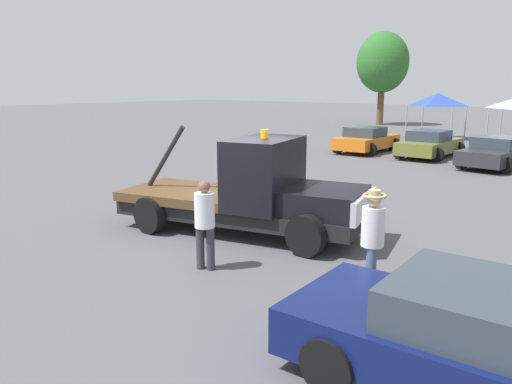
% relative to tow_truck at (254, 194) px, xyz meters
% --- Properties ---
extents(ground_plane, '(160.00, 160.00, 0.00)m').
position_rel_tow_truck_xyz_m(ground_plane, '(-0.36, -0.09, -0.97)').
color(ground_plane, '#545459').
extents(tow_truck, '(6.28, 3.35, 2.51)m').
position_rel_tow_truck_xyz_m(tow_truck, '(0.00, 0.00, 0.00)').
color(tow_truck, black).
rests_on(tow_truck, ground).
extents(foreground_car, '(5.13, 2.22, 1.34)m').
position_rel_tow_truck_xyz_m(foreground_car, '(6.24, -3.38, -0.31)').
color(foreground_car, '#0F194C').
rests_on(foreground_car, ground).
extents(person_near_truck, '(0.40, 0.40, 1.80)m').
position_rel_tow_truck_xyz_m(person_near_truck, '(3.73, -1.48, 0.09)').
color(person_near_truck, '#475B84').
rests_on(person_near_truck, ground).
extents(person_at_hood, '(0.39, 0.39, 1.73)m').
position_rel_tow_truck_xyz_m(person_at_hood, '(0.74, -2.41, 0.03)').
color(person_at_hood, '#38383D').
rests_on(person_at_hood, ground).
extents(parked_car_orange, '(2.52, 4.24, 1.34)m').
position_rel_tow_truck_xyz_m(parked_car_orange, '(-4.64, 15.28, -0.32)').
color(parked_car_orange, orange).
rests_on(parked_car_orange, ground).
extents(parked_car_olive, '(2.49, 4.47, 1.34)m').
position_rel_tow_truck_xyz_m(parked_car_olive, '(-1.32, 15.43, -0.32)').
color(parked_car_olive, olive).
rests_on(parked_car_olive, ground).
extents(parked_car_charcoal, '(2.89, 4.96, 1.34)m').
position_rel_tow_truck_xyz_m(parked_car_charcoal, '(2.09, 14.26, -0.32)').
color(parked_car_charcoal, '#2D2D33').
rests_on(parked_car_charcoal, ground).
extents(canopy_tent_blue, '(2.96, 2.96, 2.98)m').
position_rel_tow_truck_xyz_m(canopy_tent_blue, '(-4.06, 24.19, 1.58)').
color(canopy_tent_blue, '#9E9EA3').
rests_on(canopy_tent_blue, ground).
extents(tree_left, '(4.51, 4.51, 8.05)m').
position_rel_tow_truck_xyz_m(tree_left, '(-12.11, 33.10, 4.44)').
color(tree_left, brown).
rests_on(tree_left, ground).
extents(traffic_cone, '(0.40, 0.40, 0.55)m').
position_rel_tow_truck_xyz_m(traffic_cone, '(-3.05, 3.87, -0.71)').
color(traffic_cone, black).
rests_on(traffic_cone, ground).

